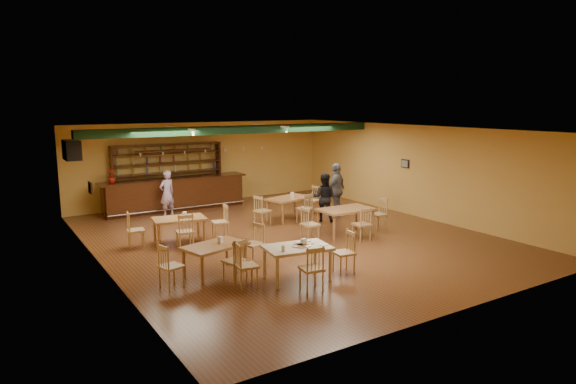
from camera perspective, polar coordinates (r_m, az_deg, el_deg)
floor at (r=14.24m, az=-0.05°, el=-5.07°), size 12.00×12.00×0.00m
ceiling_beam at (r=16.21m, az=-5.36°, el=7.03°), size 10.00×0.30×0.25m
track_rail_left at (r=16.04m, az=-12.14°, el=7.07°), size 0.05×2.50×0.05m
track_rail_right at (r=17.39m, az=-2.12°, el=7.50°), size 0.05×2.50×0.05m
ac_unit at (r=16.10m, az=-23.16°, el=4.39°), size 0.34×0.70×0.48m
picture_left at (r=13.01m, az=-21.43°, el=0.45°), size 0.04×0.34×0.28m
picture_right at (r=17.38m, az=13.09°, el=3.14°), size 0.04×0.34×0.28m
bar_counter at (r=18.07m, az=-12.63°, el=-0.22°), size 5.13×0.85×1.13m
back_bar_hutch at (r=18.57m, az=-13.35°, el=1.82°), size 3.97×0.40×2.28m
poinsettia at (r=17.37m, az=-19.31°, el=1.72°), size 0.34×0.34×0.48m
dining_table_a at (r=13.90m, az=-12.15°, el=-4.22°), size 1.46×1.00×0.68m
dining_table_b at (r=16.27m, az=0.11°, el=-1.86°), size 1.58×1.16×0.71m
dining_table_c at (r=11.23m, az=-8.20°, el=-7.55°), size 1.51×1.12×0.68m
dining_table_d at (r=14.45m, az=6.52°, el=-3.34°), size 1.54×0.95×0.76m
near_table at (r=10.80m, az=1.05°, el=-8.01°), size 1.48×1.07×0.73m
pizza_tray at (r=10.74m, az=1.49°, el=-6.04°), size 0.47×0.47×0.01m
parmesan_shaker at (r=10.34m, az=-0.54°, el=-6.41°), size 0.08×0.08×0.11m
napkin_stack at (r=11.03m, az=1.99°, el=-5.57°), size 0.22×0.18×0.03m
pizza_server at (r=10.86m, az=1.99°, el=-5.81°), size 0.31×0.26×0.00m
side_plate at (r=10.83m, az=4.00°, el=-5.93°), size 0.25×0.25×0.01m
patron_bar at (r=17.09m, az=-13.50°, el=-0.16°), size 0.64×0.52×1.53m
patron_right_a at (r=15.98m, az=4.07°, el=-0.60°), size 0.94×0.93×1.53m
patron_right_b at (r=16.62m, az=5.49°, el=0.22°), size 1.12×0.87×1.78m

